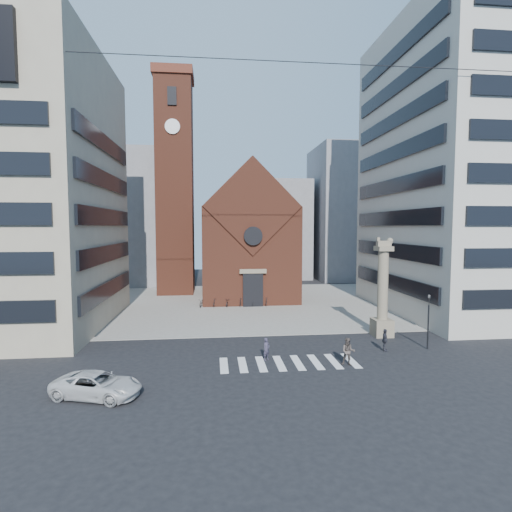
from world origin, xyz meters
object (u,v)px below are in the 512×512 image
Objects in this scene: pedestrian_1 at (348,352)px; scooter_0 at (202,303)px; pedestrian_2 at (385,340)px; lion_column at (383,297)px; white_car at (97,385)px; pedestrian_0 at (267,349)px; traffic_light at (428,320)px.

pedestrian_1 is 1.06× the size of scooter_0.
lion_column is at bearing 0.95° from pedestrian_2.
pedestrian_0 is (10.33, 5.22, 0.11)m from white_car.
scooter_0 is (-14.51, 18.49, -0.33)m from pedestrian_2.
pedestrian_1 is 1.11× the size of pedestrian_2.
pedestrian_1 reaches higher than pedestrian_2.
pedestrian_2 is at bearing -55.59° from white_car.
traffic_light reaches higher than pedestrian_2.
pedestrian_2 is (-3.56, -0.12, -1.43)m from traffic_light.
traffic_light is at bearing -66.36° from pedestrian_2.
white_car is 20.66m from pedestrian_2.
pedestrian_0 is at bearing 179.14° from pedestrian_1.
pedestrian_2 is (-1.57, -4.12, -2.60)m from lion_column.
lion_column is 12.38m from pedestrian_0.
lion_column is 9.14m from pedestrian_1.
traffic_light is 13.05m from pedestrian_0.
pedestrian_2 is at bearing -110.82° from lion_column.
lion_column reaches higher than pedestrian_0.
pedestrian_1 reaches higher than pedestrian_0.
pedestrian_2 is at bearing -178.14° from traffic_light.
scooter_0 is (-10.62, 21.26, -0.43)m from pedestrian_1.
lion_column is at bearing -47.22° from white_car.
pedestrian_0 is at bearing -174.78° from traffic_light.
pedestrian_0 reaches higher than scooter_0.
traffic_light is 2.50× the size of pedestrian_2.
white_car is 11.57m from pedestrian_0.
white_car is 2.59× the size of pedestrian_1.
pedestrian_1 is (-7.44, -2.89, -1.33)m from traffic_light.
pedestrian_2 is at bearing 52.09° from pedestrian_1.
scooter_0 is (-16.07, 14.37, -2.93)m from lion_column.
pedestrian_2 is (3.89, 2.78, -0.10)m from pedestrian_1.
white_car is at bearing -150.95° from pedestrian_1.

